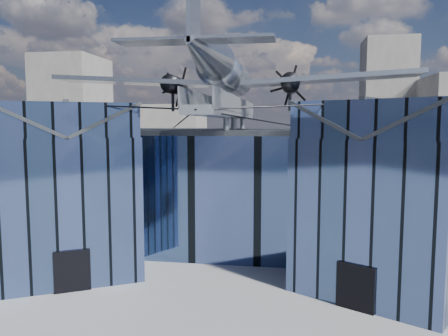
# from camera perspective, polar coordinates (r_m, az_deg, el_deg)

# --- Properties ---
(ground_plane) EXTENTS (120.00, 120.00, 0.00)m
(ground_plane) POSITION_cam_1_polar(r_m,az_deg,el_deg) (31.07, -0.61, -13.71)
(ground_plane) COLOR gray
(museum) EXTENTS (32.88, 24.50, 17.60)m
(museum) POSITION_cam_1_polar(r_m,az_deg,el_deg) (35.36, 0.99, -2.06)
(museum) COLOR #445A8B
(museum) RESTS_ON ground
(bg_towers) EXTENTS (77.00, 24.50, 26.00)m
(bg_towers) POSITION_cam_1_polar(r_m,az_deg,el_deg) (79.42, 6.68, 5.52)
(bg_towers) COLOR slate
(bg_towers) RESTS_ON ground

